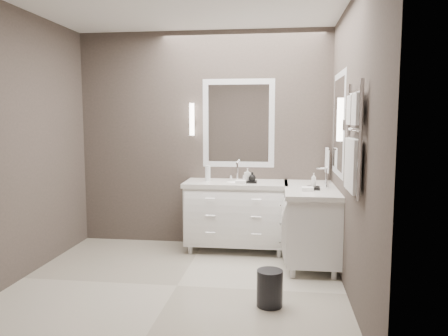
# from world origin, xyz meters

# --- Properties ---
(floor) EXTENTS (3.20, 3.00, 0.01)m
(floor) POSITION_xyz_m (0.00, 0.00, -0.01)
(floor) COLOR beige
(floor) RESTS_ON ground
(wall_back) EXTENTS (3.20, 0.01, 2.70)m
(wall_back) POSITION_xyz_m (0.00, 1.50, 1.35)
(wall_back) COLOR #453C37
(wall_back) RESTS_ON floor
(wall_front) EXTENTS (3.20, 0.01, 2.70)m
(wall_front) POSITION_xyz_m (0.00, -1.50, 1.35)
(wall_front) COLOR #453C37
(wall_front) RESTS_ON floor
(wall_left) EXTENTS (0.01, 3.00, 2.70)m
(wall_left) POSITION_xyz_m (-1.60, 0.00, 1.35)
(wall_left) COLOR #453C37
(wall_left) RESTS_ON floor
(wall_right) EXTENTS (0.01, 3.00, 2.70)m
(wall_right) POSITION_xyz_m (1.60, 0.00, 1.35)
(wall_right) COLOR #453C37
(wall_right) RESTS_ON floor
(vanity_back) EXTENTS (1.24, 0.59, 0.97)m
(vanity_back) POSITION_xyz_m (0.45, 1.23, 0.49)
(vanity_back) COLOR white
(vanity_back) RESTS_ON floor
(vanity_right) EXTENTS (0.59, 1.24, 0.97)m
(vanity_right) POSITION_xyz_m (1.33, 0.90, 0.49)
(vanity_right) COLOR white
(vanity_right) RESTS_ON floor
(mirror_back) EXTENTS (0.90, 0.02, 1.10)m
(mirror_back) POSITION_xyz_m (0.45, 1.49, 1.55)
(mirror_back) COLOR white
(mirror_back) RESTS_ON wall_back
(mirror_right) EXTENTS (0.02, 0.90, 1.10)m
(mirror_right) POSITION_xyz_m (1.59, 0.80, 1.55)
(mirror_right) COLOR white
(mirror_right) RESTS_ON wall_right
(sconce_back) EXTENTS (0.06, 0.06, 0.40)m
(sconce_back) POSITION_xyz_m (-0.13, 1.43, 1.59)
(sconce_back) COLOR white
(sconce_back) RESTS_ON wall_back
(sconce_right) EXTENTS (0.06, 0.06, 0.40)m
(sconce_right) POSITION_xyz_m (1.53, 0.22, 1.59)
(sconce_right) COLOR white
(sconce_right) RESTS_ON wall_right
(towel_bar_corner) EXTENTS (0.03, 0.22, 0.30)m
(towel_bar_corner) POSITION_xyz_m (1.54, 1.36, 1.12)
(towel_bar_corner) COLOR white
(towel_bar_corner) RESTS_ON wall_right
(towel_ladder) EXTENTS (0.06, 0.58, 0.90)m
(towel_ladder) POSITION_xyz_m (1.55, -0.40, 1.39)
(towel_ladder) COLOR white
(towel_ladder) RESTS_ON wall_right
(waste_bin) EXTENTS (0.24, 0.24, 0.32)m
(waste_bin) POSITION_xyz_m (0.90, -0.34, 0.16)
(waste_bin) COLOR black
(waste_bin) RESTS_ON floor
(amenity_tray_back) EXTENTS (0.17, 0.13, 0.03)m
(amenity_tray_back) POSITION_xyz_m (0.62, 1.15, 0.86)
(amenity_tray_back) COLOR black
(amenity_tray_back) RESTS_ON vanity_back
(amenity_tray_right) EXTENTS (0.14, 0.18, 0.03)m
(amenity_tray_right) POSITION_xyz_m (1.34, 0.77, 0.86)
(amenity_tray_right) COLOR black
(amenity_tray_right) RESTS_ON vanity_right
(water_bottle) EXTENTS (0.08, 0.08, 0.19)m
(water_bottle) POSITION_xyz_m (0.10, 1.27, 0.94)
(water_bottle) COLOR silver
(water_bottle) RESTS_ON vanity_back
(soap_bottle_a) EXTENTS (0.09, 0.09, 0.15)m
(soap_bottle_a) POSITION_xyz_m (0.59, 1.17, 0.95)
(soap_bottle_a) COLOR white
(soap_bottle_a) RESTS_ON amenity_tray_back
(soap_bottle_b) EXTENTS (0.11, 0.11, 0.11)m
(soap_bottle_b) POSITION_xyz_m (0.65, 1.12, 0.93)
(soap_bottle_b) COLOR black
(soap_bottle_b) RESTS_ON amenity_tray_back
(soap_bottle_c) EXTENTS (0.07, 0.07, 0.15)m
(soap_bottle_c) POSITION_xyz_m (1.34, 0.77, 0.95)
(soap_bottle_c) COLOR white
(soap_bottle_c) RESTS_ON amenity_tray_right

